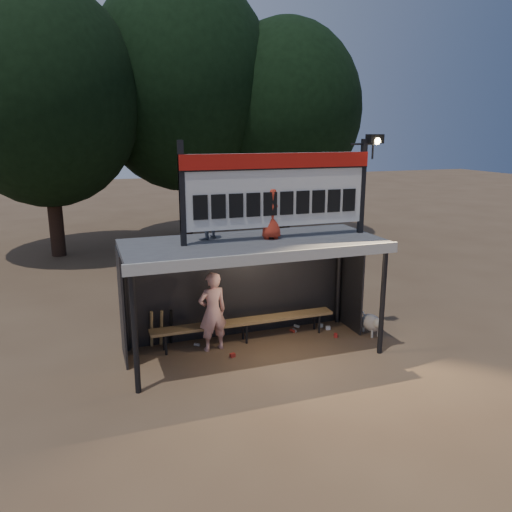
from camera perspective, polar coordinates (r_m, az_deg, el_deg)
The scene contains 13 objects.
ground at distance 10.36m, azimuth -0.32°, elevation -10.85°, with size 80.00×80.00×0.00m, color brown.
player at distance 10.17m, azimuth -4.99°, elevation -6.35°, with size 0.60×0.40×1.65m, color white.
child_a at distance 9.70m, azimuth -5.93°, elevation 4.87°, with size 0.49×0.38×1.01m, color slate.
child_b at distance 9.70m, azimuth 1.75°, elevation 4.91°, with size 0.49×0.32×1.01m, color #B62E1C.
dugout_shelter at distance 9.95m, azimuth -0.79°, elevation -0.60°, with size 5.10×2.08×2.32m.
scoreboard_assembly at distance 9.64m, azimuth 2.84°, elevation 7.85°, with size 4.10×0.27×1.99m.
bench at distance 10.67m, azimuth -1.29°, elevation -7.56°, with size 4.00×0.35×0.48m.
tree_left at distance 18.95m, azimuth -23.10°, elevation 16.47°, with size 6.46×6.46×9.27m.
tree_mid at distance 20.87m, azimuth -8.46°, elevation 18.87°, with size 7.22×7.22×10.36m.
tree_right at distance 21.01m, azimuth 3.41°, elevation 16.29°, with size 6.08×6.08×8.72m.
dog at distance 11.34m, azimuth 13.14°, elevation -7.45°, with size 0.36×0.81×0.49m.
bats at distance 10.56m, azimuth -10.77°, elevation -8.08°, with size 0.48×0.33×0.84m.
litter at distance 11.11m, azimuth 3.83°, elevation -8.89°, with size 3.13×1.11×0.08m.
Camera 1 is at (-3.05, -8.89, 4.37)m, focal length 35.00 mm.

